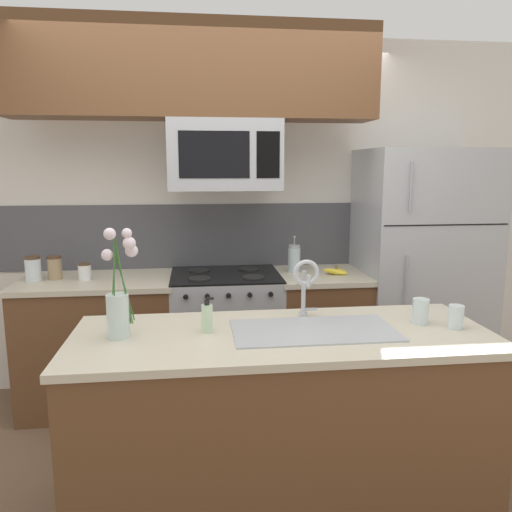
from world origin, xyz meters
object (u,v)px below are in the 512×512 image
(dish_soap_bottle, at_px, (207,318))
(flower_vase, at_px, (119,302))
(refrigerator, at_px, (419,272))
(drinking_glass, at_px, (421,311))
(spare_glass, at_px, (456,317))
(french_press, at_px, (294,259))
(banana_bunch, at_px, (336,271))
(storage_jar_tall, at_px, (33,269))
(sink_faucet, at_px, (306,280))
(stove_range, at_px, (226,336))
(microwave, at_px, (224,155))
(storage_jar_short, at_px, (85,272))
(storage_jar_medium, at_px, (55,268))

(dish_soap_bottle, xyz_separation_m, flower_vase, (-0.39, -0.03, 0.10))
(refrigerator, height_order, drinking_glass, refrigerator)
(refrigerator, bearing_deg, spare_glass, -108.17)
(french_press, bearing_deg, banana_bunch, -23.10)
(storage_jar_tall, distance_m, dish_soap_bottle, 1.65)
(refrigerator, relative_size, french_press, 6.70)
(sink_faucet, bearing_deg, stove_range, 107.76)
(microwave, height_order, storage_jar_short, microwave)
(refrigerator, relative_size, storage_jar_tall, 10.72)
(microwave, distance_m, spare_glass, 1.80)
(refrigerator, relative_size, flower_vase, 3.57)
(spare_glass, relative_size, flower_vase, 0.22)
(dish_soap_bottle, bearing_deg, banana_bunch, 50.49)
(storage_jar_tall, relative_size, spare_glass, 1.50)
(refrigerator, height_order, sink_faucet, refrigerator)
(spare_glass, bearing_deg, storage_jar_medium, 148.68)
(microwave, relative_size, spare_glass, 6.70)
(microwave, xyz_separation_m, storage_jar_tall, (-1.29, 0.02, -0.75))
(refrigerator, bearing_deg, banana_bunch, -173.09)
(french_press, bearing_deg, storage_jar_tall, -177.94)
(storage_jar_medium, xyz_separation_m, french_press, (1.66, 0.03, 0.02))
(stove_range, height_order, storage_jar_medium, storage_jar_medium)
(stove_range, distance_m, dish_soap_bottle, 1.32)
(storage_jar_medium, bearing_deg, storage_jar_tall, -162.98)
(banana_bunch, bearing_deg, microwave, 177.16)
(storage_jar_medium, relative_size, french_press, 0.60)
(stove_range, distance_m, banana_bunch, 0.92)
(french_press, height_order, spare_glass, french_press)
(dish_soap_bottle, bearing_deg, spare_glass, -4.17)
(storage_jar_tall, bearing_deg, spare_glass, -29.13)
(stove_range, height_order, refrigerator, refrigerator)
(french_press, relative_size, dish_soap_bottle, 1.62)
(refrigerator, bearing_deg, storage_jar_medium, 179.67)
(stove_range, bearing_deg, refrigerator, 0.79)
(storage_jar_medium, bearing_deg, flower_vase, -64.15)
(stove_range, height_order, storage_jar_tall, storage_jar_tall)
(stove_range, bearing_deg, storage_jar_medium, 178.27)
(microwave, xyz_separation_m, dish_soap_bottle, (-0.16, -1.18, -0.76))
(stove_range, xyz_separation_m, flower_vase, (-0.55, -1.23, 0.61))
(microwave, xyz_separation_m, banana_bunch, (0.78, -0.04, -0.81))
(storage_jar_tall, distance_m, flower_vase, 1.43)
(storage_jar_short, xyz_separation_m, french_press, (1.46, 0.07, 0.04))
(banana_bunch, distance_m, spare_glass, 1.25)
(stove_range, bearing_deg, flower_vase, -113.95)
(banana_bunch, bearing_deg, french_press, 156.90)
(sink_faucet, distance_m, drinking_glass, 0.58)
(storage_jar_tall, bearing_deg, stove_range, 0.20)
(refrigerator, distance_m, flower_vase, 2.36)
(storage_jar_medium, bearing_deg, refrigerator, -0.33)
(storage_jar_tall, bearing_deg, storage_jar_short, -1.08)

